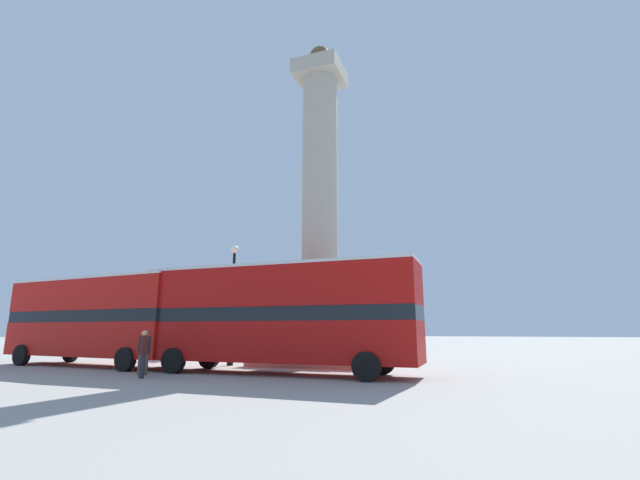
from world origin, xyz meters
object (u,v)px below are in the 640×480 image
at_px(street_lamp, 233,297).
at_px(equestrian_statue, 207,329).
at_px(bus_b, 277,313).
at_px(pedestrian_near_lamp, 143,351).
at_px(monument_column, 320,246).
at_px(pedestrian_by_plinth, 144,350).
at_px(bus_a, 99,317).

bearing_deg(street_lamp, equestrian_statue, 133.41).
distance_m(bus_b, pedestrian_near_lamp, 5.16).
bearing_deg(monument_column, bus_b, -88.35).
relative_size(pedestrian_near_lamp, pedestrian_by_plinth, 1.01).
relative_size(bus_b, street_lamp, 1.90).
bearing_deg(bus_b, monument_column, 91.90).
relative_size(bus_a, pedestrian_near_lamp, 6.12).
bearing_deg(pedestrian_by_plinth, equestrian_statue, 64.59).
relative_size(monument_column, bus_b, 1.60).
xyz_separation_m(pedestrian_near_lamp, pedestrian_by_plinth, (-0.74, 0.85, -0.01)).
height_order(street_lamp, pedestrian_by_plinth, street_lamp).
bearing_deg(monument_column, street_lamp, -147.27).
relative_size(monument_column, pedestrian_near_lamp, 10.78).
xyz_separation_m(bus_a, bus_b, (9.96, -0.37, 0.05)).
bearing_deg(pedestrian_near_lamp, equestrian_statue, -27.03).
bearing_deg(pedestrian_near_lamp, bus_b, -104.26).
bearing_deg(monument_column, pedestrian_near_lamp, -114.00).
bearing_deg(bus_a, bus_b, 2.77).
distance_m(bus_a, street_lamp, 6.61).
height_order(monument_column, street_lamp, monument_column).
distance_m(bus_a, equestrian_statue, 8.27).
bearing_deg(bus_a, pedestrian_by_plinth, -20.76).
bearing_deg(pedestrian_by_plinth, pedestrian_near_lamp, -97.54).
relative_size(equestrian_statue, pedestrian_near_lamp, 3.53).
bearing_deg(monument_column, pedestrian_by_plinth, -120.61).
distance_m(equestrian_statue, street_lamp, 7.86).
bearing_deg(bus_b, pedestrian_near_lamp, -142.31).
bearing_deg(equestrian_statue, bus_b, -12.60).
xyz_separation_m(bus_a, equestrian_statue, (0.68, 8.23, -0.58)).
distance_m(monument_column, street_lamp, 5.35).
height_order(bus_a, pedestrian_by_plinth, bus_a).
bearing_deg(bus_a, street_lamp, 28.77).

